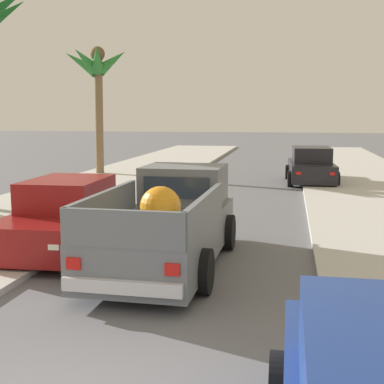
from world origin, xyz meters
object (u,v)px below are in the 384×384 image
at_px(palm_tree_left_mid, 97,71).
at_px(pickup_truck, 169,224).
at_px(car_left_near, 67,217).
at_px(car_left_mid, 311,166).

bearing_deg(palm_tree_left_mid, pickup_truck, -64.66).
xyz_separation_m(car_left_near, car_left_mid, (5.60, 12.24, 0.00)).
bearing_deg(car_left_mid, palm_tree_left_mid, 173.34).
relative_size(pickup_truck, palm_tree_left_mid, 0.87).
height_order(pickup_truck, palm_tree_left_mid, palm_tree_left_mid).
bearing_deg(car_left_near, car_left_mid, 65.40).
relative_size(car_left_near, palm_tree_left_mid, 0.71).
distance_m(pickup_truck, car_left_mid, 13.30).
xyz_separation_m(pickup_truck, palm_tree_left_mid, (-6.66, 14.06, 4.11)).
bearing_deg(pickup_truck, palm_tree_left_mid, 115.34).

